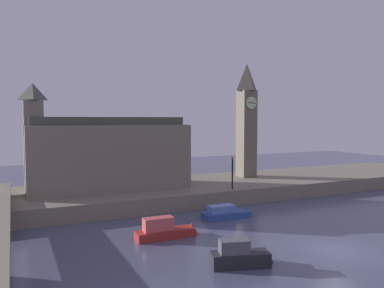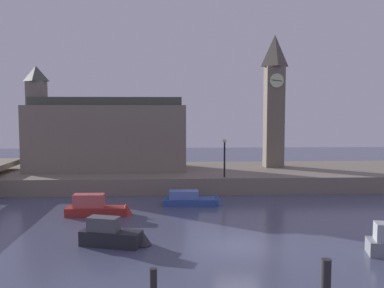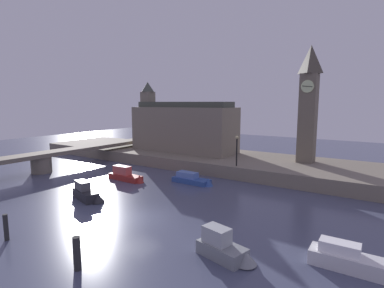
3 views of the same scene
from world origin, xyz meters
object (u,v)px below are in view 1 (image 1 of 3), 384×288
Objects in this scene: clock_tower at (247,118)px; streetlamp at (232,168)px; boat_dinghy_red at (169,230)px; boat_tour_blue at (231,213)px; boat_barge_dark at (243,256)px; parliament_hall at (106,154)px.

streetlamp is (-6.07, -6.72, -4.99)m from clock_tower.
boat_tour_blue is at bearing 23.40° from boat_dinghy_red.
streetlamp is 0.83× the size of boat_barge_dark.
boat_dinghy_red is 7.14m from boat_barge_dark.
boat_dinghy_red is 1.17× the size of boat_barge_dark.
boat_dinghy_red is at bearing -142.85° from streetlamp.
parliament_hall is at bearing 154.54° from streetlamp.
streetlamp is (11.55, -5.50, -1.38)m from parliament_hall.
clock_tower is at bearing 56.36° from boat_barge_dark.
parliament_hall is 14.04m from boat_tour_blue.
clock_tower reaches higher than parliament_hall.
boat_barge_dark is at bearing -123.64° from clock_tower.
streetlamp is at bearing 61.01° from boat_barge_dark.
boat_barge_dark reaches higher than boat_tour_blue.
clock_tower is 18.03m from parliament_hall.
boat_tour_blue is at bearing -48.52° from parliament_hall.
boat_tour_blue is (8.77, -9.92, -4.69)m from parliament_hall.
clock_tower is at bearing 51.51° from boat_tour_blue.
parliament_hall is 4.53× the size of streetlamp.
parliament_hall is 12.87m from streetlamp.
parliament_hall is 3.17× the size of boat_tour_blue.
boat_barge_dark is at bearing -118.99° from streetlamp.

